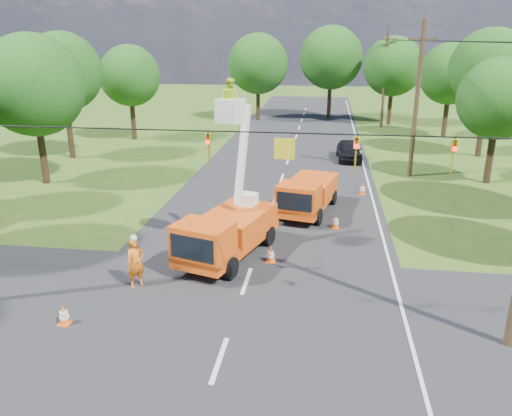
# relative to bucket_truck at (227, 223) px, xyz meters

# --- Properties ---
(ground) EXTENTS (140.00, 140.00, 0.00)m
(ground) POSITION_rel_bucket_truck_xyz_m (1.14, 12.90, -1.56)
(ground) COLOR #2C5419
(ground) RESTS_ON ground
(road_main) EXTENTS (12.00, 100.00, 0.06)m
(road_main) POSITION_rel_bucket_truck_xyz_m (1.14, 12.90, -1.56)
(road_main) COLOR black
(road_main) RESTS_ON ground
(road_cross) EXTENTS (56.00, 10.00, 0.07)m
(road_cross) POSITION_rel_bucket_truck_xyz_m (1.14, -5.10, -1.56)
(road_cross) COLOR black
(road_cross) RESTS_ON ground
(edge_line) EXTENTS (0.12, 90.00, 0.02)m
(edge_line) POSITION_rel_bucket_truck_xyz_m (6.74, 12.90, -1.56)
(edge_line) COLOR silver
(edge_line) RESTS_ON ground
(bucket_truck) EXTENTS (3.73, 6.16, 7.39)m
(bucket_truck) POSITION_rel_bucket_truck_xyz_m (0.00, 0.00, 0.00)
(bucket_truck) COLOR #F04410
(bucket_truck) RESTS_ON ground
(second_truck) EXTENTS (3.16, 5.80, 2.06)m
(second_truck) POSITION_rel_bucket_truck_xyz_m (3.09, 6.16, -0.49)
(second_truck) COLOR #F04410
(second_truck) RESTS_ON ground
(ground_worker) EXTENTS (0.82, 0.83, 1.92)m
(ground_worker) POSITION_rel_bucket_truck_xyz_m (-2.86, -2.99, -0.60)
(ground_worker) COLOR orange
(ground_worker) RESTS_ON ground
(distant_car) EXTENTS (1.99, 4.47, 1.49)m
(distant_car) POSITION_rel_bucket_truck_xyz_m (5.73, 19.08, -0.81)
(distant_car) COLOR black
(distant_car) RESTS_ON ground
(traffic_cone_2) EXTENTS (0.38, 0.38, 0.71)m
(traffic_cone_2) POSITION_rel_bucket_truck_xyz_m (1.86, -0.23, -1.20)
(traffic_cone_2) COLOR #FD5F0D
(traffic_cone_2) RESTS_ON ground
(traffic_cone_3) EXTENTS (0.38, 0.38, 0.71)m
(traffic_cone_3) POSITION_rel_bucket_truck_xyz_m (4.55, 4.12, -1.20)
(traffic_cone_3) COLOR #FD5F0D
(traffic_cone_3) RESTS_ON ground
(traffic_cone_4) EXTENTS (0.38, 0.38, 0.71)m
(traffic_cone_4) POSITION_rel_bucket_truck_xyz_m (-4.23, -5.89, -1.20)
(traffic_cone_4) COLOR #FD5F0D
(traffic_cone_4) RESTS_ON ground
(traffic_cone_7) EXTENTS (0.38, 0.38, 0.71)m
(traffic_cone_7) POSITION_rel_bucket_truck_xyz_m (6.21, 10.04, -1.20)
(traffic_cone_7) COLOR #FD5F0D
(traffic_cone_7) RESTS_ON ground
(pole_right_mid) EXTENTS (1.80, 0.30, 10.00)m
(pole_right_mid) POSITION_rel_bucket_truck_xyz_m (9.64, 14.90, 3.55)
(pole_right_mid) COLOR #4C3823
(pole_right_mid) RESTS_ON ground
(pole_right_far) EXTENTS (1.80, 0.30, 10.00)m
(pole_right_far) POSITION_rel_bucket_truck_xyz_m (9.64, 34.90, 3.55)
(pole_right_far) COLOR #4C3823
(pole_right_far) RESTS_ON ground
(signal_span) EXTENTS (18.00, 0.29, 1.07)m
(signal_span) POSITION_rel_bucket_truck_xyz_m (3.37, -5.11, 4.32)
(signal_span) COLOR black
(signal_span) RESTS_ON ground
(tree_left_d) EXTENTS (6.20, 6.20, 9.24)m
(tree_left_d) POSITION_rel_bucket_truck_xyz_m (-13.86, 9.90, 4.57)
(tree_left_d) COLOR #382616
(tree_left_d) RESTS_ON ground
(tree_left_e) EXTENTS (5.80, 5.80, 9.41)m
(tree_left_e) POSITION_rel_bucket_truck_xyz_m (-15.66, 16.90, 4.93)
(tree_left_e) COLOR #382616
(tree_left_e) RESTS_ON ground
(tree_left_f) EXTENTS (5.40, 5.40, 8.40)m
(tree_left_f) POSITION_rel_bucket_truck_xyz_m (-13.66, 24.90, 4.13)
(tree_left_f) COLOR #382616
(tree_left_f) RESTS_ON ground
(tree_right_c) EXTENTS (5.00, 5.00, 7.83)m
(tree_right_c) POSITION_rel_bucket_truck_xyz_m (14.34, 13.90, 3.75)
(tree_right_c) COLOR #382616
(tree_right_c) RESTS_ON ground
(tree_right_d) EXTENTS (6.00, 6.00, 9.70)m
(tree_right_d) POSITION_rel_bucket_truck_xyz_m (15.94, 21.90, 5.12)
(tree_right_d) COLOR #382616
(tree_right_d) RESTS_ON ground
(tree_right_e) EXTENTS (5.60, 5.60, 8.63)m
(tree_right_e) POSITION_rel_bucket_truck_xyz_m (14.94, 29.90, 4.25)
(tree_right_e) COLOR #382616
(tree_right_e) RESTS_ON ground
(tree_far_a) EXTENTS (6.60, 6.60, 9.50)m
(tree_far_a) POSITION_rel_bucket_truck_xyz_m (-3.86, 37.90, 4.63)
(tree_far_a) COLOR #382616
(tree_far_a) RESTS_ON ground
(tree_far_b) EXTENTS (7.00, 7.00, 10.32)m
(tree_far_b) POSITION_rel_bucket_truck_xyz_m (4.14, 39.90, 5.25)
(tree_far_b) COLOR #382616
(tree_far_b) RESTS_ON ground
(tree_far_c) EXTENTS (6.20, 6.20, 9.18)m
(tree_far_c) POSITION_rel_bucket_truck_xyz_m (10.64, 36.90, 4.50)
(tree_far_c) COLOR #382616
(tree_far_c) RESTS_ON ground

